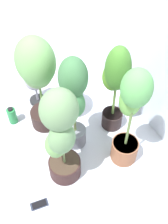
{
  "coord_description": "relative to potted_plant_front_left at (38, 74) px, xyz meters",
  "views": [
    {
      "loc": [
        1.38,
        -0.52,
        2.12
      ],
      "look_at": [
        0.05,
        0.16,
        0.44
      ],
      "focal_mm": 42.88,
      "sensor_mm": 36.0,
      "label": 1
    }
  ],
  "objects": [
    {
      "name": "ground_plane",
      "position": [
        0.36,
        0.08,
        -0.63
      ],
      "size": [
        8.0,
        8.0,
        0.0
      ],
      "primitive_type": "plane",
      "color": "silver",
      "rests_on": "ground"
    },
    {
      "name": "mylar_back_wall",
      "position": [
        0.36,
        0.93,
        0.37
      ],
      "size": [
        3.2,
        0.01,
        2.0
      ],
      "primitive_type": "cube",
      "color": "silver",
      "rests_on": "ground"
    },
    {
      "name": "potted_plant_front_left",
      "position": [
        0.0,
        0.0,
        0.0
      ],
      "size": [
        0.42,
        0.39,
        1.0
      ],
      "color": "#2E1E1B",
      "rests_on": "ground"
    },
    {
      "name": "potted_plant_back_right",
      "position": [
        0.7,
        0.49,
        -0.06
      ],
      "size": [
        0.31,
        0.26,
        1.02
      ],
      "color": "brown",
      "rests_on": "ground"
    },
    {
      "name": "potted_plant_front_right",
      "position": [
        0.62,
        -0.06,
        -0.07
      ],
      "size": [
        0.38,
        0.37,
        0.98
      ],
      "color": "#331D1B",
      "rests_on": "ground"
    },
    {
      "name": "potted_plant_center",
      "position": [
        0.36,
        0.16,
        -0.02
      ],
      "size": [
        0.36,
        0.32,
        0.98
      ],
      "color": "slate",
      "rests_on": "ground"
    },
    {
      "name": "potted_plant_back_center",
      "position": [
        0.32,
        0.59,
        -0.07
      ],
      "size": [
        0.34,
        0.31,
        0.93
      ],
      "color": "#2D2020",
      "rests_on": "ground"
    },
    {
      "name": "cell_phone",
      "position": [
        0.8,
        -0.37,
        -0.62
      ],
      "size": [
        0.09,
        0.15,
        0.01
      ],
      "rotation": [
        0.0,
        0.0,
        -0.11
      ],
      "color": "#282F42",
      "rests_on": "ground"
    },
    {
      "name": "floor_fan",
      "position": [
        -0.31,
        0.04,
        -0.35
      ],
      "size": [
        0.23,
        0.23,
        0.41
      ],
      "rotation": [
        0.0,
        0.0,
        -1.66
      ],
      "color": "#242627",
      "rests_on": "ground"
    },
    {
      "name": "nutrient_bottle",
      "position": [
        -0.15,
        -0.29,
        -0.54
      ],
      "size": [
        0.09,
        0.09,
        0.2
      ],
      "color": "#298A46",
      "rests_on": "ground"
    }
  ]
}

